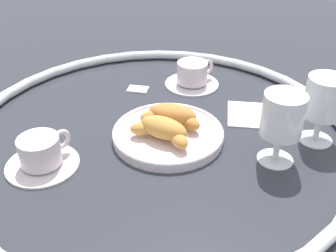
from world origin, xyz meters
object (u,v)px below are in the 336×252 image
Objects in this scene: pastry_plate at (168,134)px; coffee_cup_far at (193,75)px; juice_glass_right at (324,99)px; sugar_packet at (138,89)px; croissant_small at (163,129)px; juice_glass_left at (282,118)px; croissant_large at (172,116)px; folded_napkin at (253,114)px; coffee_cup_near at (41,154)px.

pastry_plate is 1.67× the size of coffee_cup_far.
juice_glass_right reaches higher than sugar_packet.
croissant_small reaches higher than sugar_packet.
juice_glass_left is at bearing 179.12° from croissant_small.
juice_glass_left reaches higher than croissant_large.
juice_glass_left is at bearing 164.61° from croissant_large.
folded_napkin is (-0.17, -0.12, -0.01)m from pastry_plate.
pastry_plate is at bearing -99.85° from croissant_small.
croissant_large and croissant_small have the same top height.
pastry_plate is 0.25m from coffee_cup_near.
pastry_plate is at bearing 9.32° from juice_glass_right.
coffee_cup_far is 1.24× the size of folded_napkin.
juice_glass_right is at bearing -160.67° from coffee_cup_near.
croissant_small is 0.93× the size of juice_glass_right.
croissant_small reaches higher than coffee_cup_far.
sugar_packet is at bearing -64.61° from croissant_small.
sugar_packet is (0.41, -0.15, -0.09)m from juice_glass_right.
coffee_cup_far is at bearing -55.19° from juice_glass_left.
coffee_cup_far is (-0.02, -0.25, 0.01)m from pastry_plate.
croissant_small is 0.24m from folded_napkin.
croissant_large is at bearing -15.39° from juice_glass_left.
croissant_large reaches higher than sugar_packet.
coffee_cup_near is (0.21, 0.10, -0.01)m from croissant_small.
pastry_plate is 0.23m from juice_glass_left.
croissant_large reaches higher than folded_napkin.
sugar_packet is at bearing -60.09° from pastry_plate.
coffee_cup_far is 0.20m from folded_napkin.
croissant_small is 0.28m from coffee_cup_far.
coffee_cup_far is 0.14m from sugar_packet.
pastry_plate is 0.25m from coffee_cup_far.
juice_glass_left is at bearing -167.27° from coffee_cup_near.
coffee_cup_far reaches higher than folded_napkin.
coffee_cup_near is 0.97× the size of juice_glass_right.
coffee_cup_far is at bearing -39.35° from folded_napkin.
juice_glass_left is 1.00× the size of juice_glass_right.
juice_glass_left is 0.41m from sugar_packet.
juice_glass_right is 0.17m from folded_napkin.
juice_glass_left is (-0.22, 0.00, 0.05)m from croissant_small.
juice_glass_left is 2.80× the size of sugar_packet.
juice_glass_left is (-0.43, -0.10, 0.07)m from coffee_cup_near.
juice_glass_right is 2.80× the size of sugar_packet.
juice_glass_right reaches higher than pastry_plate.
croissant_large is 1.00× the size of coffee_cup_near.
croissant_large is at bearing 86.61° from coffee_cup_far.
juice_glass_left is (-0.21, 0.06, 0.05)m from croissant_large.
sugar_packet reaches higher than folded_napkin.
juice_glass_left is at bearing 44.83° from juice_glass_right.
juice_glass_right reaches higher than croissant_large.
croissant_small is at bearing 41.17° from folded_napkin.
juice_glass_left reaches higher than sugar_packet.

